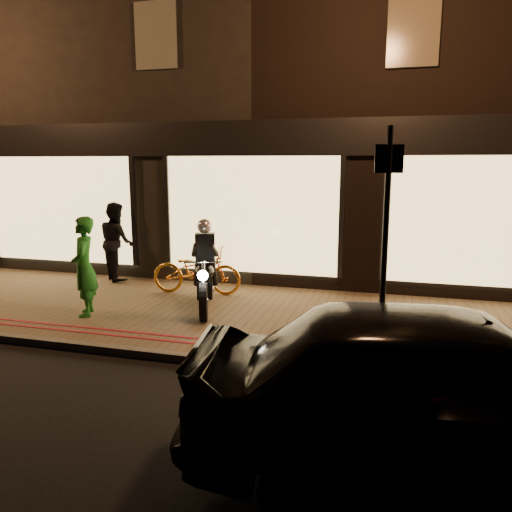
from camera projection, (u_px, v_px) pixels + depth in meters
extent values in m
plane|color=black|center=(171.00, 362.00, 6.78)|extent=(90.00, 90.00, 0.00)
cube|color=brown|center=(220.00, 315.00, 8.66)|extent=(50.00, 4.00, 0.12)
cube|color=#59544C|center=(172.00, 357.00, 6.81)|extent=(50.00, 0.14, 0.12)
cube|color=maroon|center=(184.00, 342.00, 7.18)|extent=(50.00, 0.06, 0.01)
cube|color=maroon|center=(189.00, 338.00, 7.37)|extent=(50.00, 0.06, 0.01)
cube|color=black|center=(116.00, 113.00, 16.08)|extent=(12.00, 10.00, 8.50)
cube|color=black|center=(251.00, 138.00, 9.93)|extent=(48.00, 0.12, 0.70)
cube|color=#FFD47F|center=(62.00, 210.00, 11.39)|extent=(3.60, 0.06, 2.38)
cube|color=#FFD47F|center=(251.00, 215.00, 10.21)|extent=(3.60, 0.06, 2.38)
cube|color=#FFD47F|center=(489.00, 222.00, 9.03)|extent=(3.60, 0.06, 2.38)
cube|color=#3F331E|center=(156.00, 35.00, 10.08)|extent=(0.90, 0.06, 1.30)
cube|color=#3F331E|center=(414.00, 28.00, 8.80)|extent=(0.90, 0.06, 1.30)
cylinder|color=black|center=(204.00, 302.00, 8.12)|extent=(0.32, 0.64, 0.64)
cylinder|color=black|center=(207.00, 283.00, 9.39)|extent=(0.32, 0.64, 0.64)
cylinder|color=silver|center=(204.00, 302.00, 8.12)|extent=(0.18, 0.18, 0.14)
cylinder|color=silver|center=(207.00, 283.00, 9.39)|extent=(0.18, 0.18, 0.14)
cube|color=black|center=(205.00, 286.00, 8.79)|extent=(0.47, 0.75, 0.30)
ellipsoid|color=black|center=(205.00, 271.00, 8.61)|extent=(0.47, 0.58, 0.29)
cube|color=black|center=(206.00, 266.00, 9.03)|extent=(0.38, 0.59, 0.09)
cylinder|color=silver|center=(203.00, 262.00, 8.15)|extent=(0.58, 0.22, 0.03)
cylinder|color=silver|center=(203.00, 283.00, 8.11)|extent=(0.15, 0.33, 0.71)
sphere|color=white|center=(203.00, 276.00, 7.94)|extent=(0.22, 0.22, 0.17)
cylinder|color=silver|center=(213.00, 287.00, 9.26)|extent=(0.24, 0.54, 0.07)
cube|color=black|center=(205.00, 249.00, 8.84)|extent=(0.39, 0.32, 0.55)
sphere|color=silver|center=(205.00, 226.00, 8.70)|extent=(0.33, 0.33, 0.26)
cylinder|color=black|center=(195.00, 250.00, 8.51)|extent=(0.35, 0.58, 0.34)
cylinder|color=black|center=(214.00, 250.00, 8.52)|extent=(0.20, 0.61, 0.34)
cylinder|color=black|center=(198.00, 274.00, 8.87)|extent=(0.26, 0.29, 0.46)
cylinder|color=black|center=(213.00, 274.00, 8.89)|extent=(0.12, 0.27, 0.46)
cylinder|color=black|center=(385.00, 246.00, 6.38)|extent=(0.09, 0.09, 3.00)
cube|color=black|center=(389.00, 159.00, 6.17)|extent=(0.35, 0.08, 0.35)
imported|color=orange|center=(197.00, 270.00, 9.79)|extent=(1.83, 0.79, 0.93)
imported|color=#1F7622|center=(84.00, 266.00, 8.35)|extent=(0.64, 0.73, 1.68)
imported|color=black|center=(116.00, 241.00, 10.91)|extent=(1.05, 1.04, 1.71)
imported|color=black|center=(453.00, 393.00, 4.18)|extent=(4.75, 2.42, 1.55)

